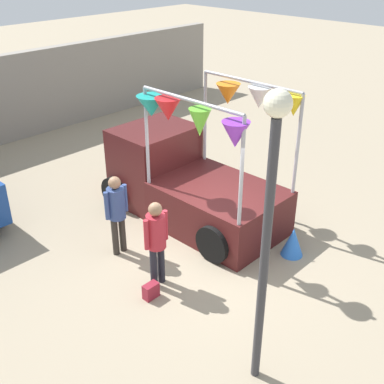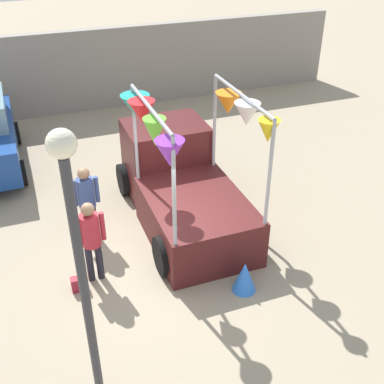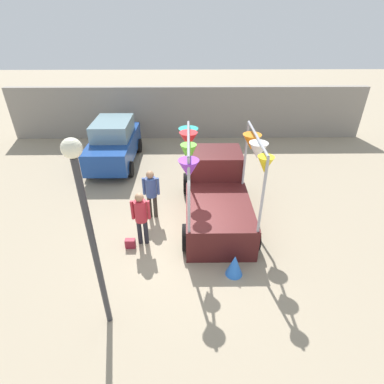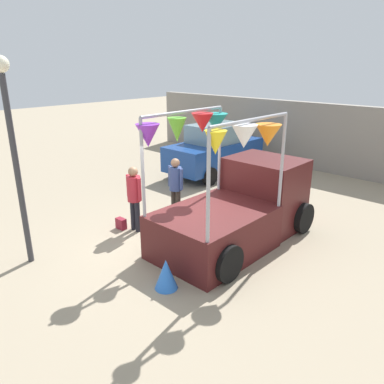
# 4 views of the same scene
# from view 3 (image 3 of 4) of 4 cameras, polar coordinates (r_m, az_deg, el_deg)

# --- Properties ---
(ground_plane) EXTENTS (60.00, 60.00, 0.00)m
(ground_plane) POSITION_cam_3_polar(r_m,az_deg,el_deg) (8.94, -0.82, -9.02)
(ground_plane) COLOR gray
(vendor_truck) EXTENTS (2.50, 4.12, 3.09)m
(vendor_truck) POSITION_cam_3_polar(r_m,az_deg,el_deg) (9.57, 4.53, 0.37)
(vendor_truck) COLOR #4C1919
(vendor_truck) RESTS_ON ground
(parked_car) EXTENTS (1.88, 4.00, 1.88)m
(parked_car) POSITION_cam_3_polar(r_m,az_deg,el_deg) (13.41, -14.63, 9.07)
(parked_car) COLOR navy
(parked_car) RESTS_ON ground
(person_customer) EXTENTS (0.53, 0.34, 1.67)m
(person_customer) POSITION_cam_3_polar(r_m,az_deg,el_deg) (8.34, -9.71, -4.18)
(person_customer) COLOR black
(person_customer) RESTS_ON ground
(person_vendor) EXTENTS (0.53, 0.34, 1.67)m
(person_vendor) POSITION_cam_3_polar(r_m,az_deg,el_deg) (9.39, -7.78, 0.36)
(person_vendor) COLOR #2D2823
(person_vendor) RESTS_ON ground
(handbag) EXTENTS (0.28, 0.16, 0.28)m
(handbag) POSITION_cam_3_polar(r_m,az_deg,el_deg) (8.77, -11.67, -9.57)
(handbag) COLOR maroon
(handbag) RESTS_ON ground
(street_lamp) EXTENTS (0.32, 0.32, 4.18)m
(street_lamp) POSITION_cam_3_polar(r_m,az_deg,el_deg) (5.47, -19.28, -4.94)
(street_lamp) COLOR #333338
(street_lamp) RESTS_ON ground
(brick_boundary_wall) EXTENTS (18.00, 0.36, 2.60)m
(brick_boundary_wall) POSITION_cam_3_polar(r_m,az_deg,el_deg) (15.92, -0.87, 14.87)
(brick_boundary_wall) COLOR gray
(brick_boundary_wall) RESTS_ON ground
(folded_kite_bundle_azure) EXTENTS (0.58, 0.58, 0.60)m
(folded_kite_bundle_azure) POSITION_cam_3_polar(r_m,az_deg,el_deg) (7.82, 8.11, -13.65)
(folded_kite_bundle_azure) COLOR blue
(folded_kite_bundle_azure) RESTS_ON ground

